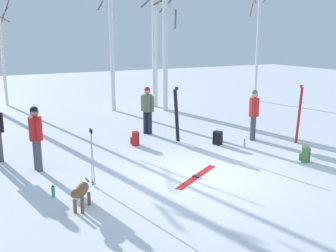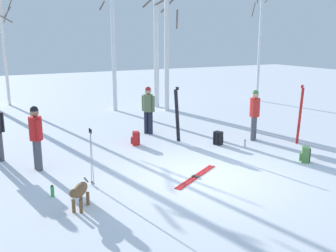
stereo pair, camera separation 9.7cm
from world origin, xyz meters
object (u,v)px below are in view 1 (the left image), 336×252
Objects in this scene: water_bottle_0 at (244,143)px; birch_tree_3 at (111,33)px; ski_pair_planted_1 at (177,114)px; water_bottle_1 at (53,192)px; person_3 at (36,134)px; backpack_1 at (135,139)px; person_2 at (254,111)px; ski_pair_lying_0 at (197,176)px; birch_tree_2 at (1,34)px; person_1 at (147,107)px; backpack_0 at (218,138)px; birch_tree_4 at (166,42)px; backpack_2 at (305,154)px; dog at (81,192)px; ski_poles_0 at (92,156)px; birch_tree_5 at (155,33)px; ski_pair_planted_0 at (299,114)px; birch_tree_6 at (258,42)px.

birch_tree_3 is (-1.56, 7.83, 3.51)m from water_bottle_0.
ski_pair_planted_1 reaches higher than water_bottle_1.
water_bottle_1 is at bearing -90.72° from person_3.
water_bottle_1 is (-3.24, -3.01, -0.09)m from backpack_1.
person_2 reaches higher than water_bottle_0.
birch_tree_2 is (-3.08, 13.37, 3.58)m from ski_pair_lying_0.
ski_pair_lying_0 is 10.18m from birch_tree_3.
person_1 is 4.76m from person_3.
water_bottle_1 is (-5.66, -1.80, -0.09)m from backpack_0.
water_bottle_1 is at bearing -131.27° from birch_tree_4.
birch_tree_2 reaches higher than person_3.
backpack_2 is 0.06× the size of birch_tree_2.
person_3 is 11.29m from birch_tree_2.
person_1 reaches higher than backpack_2.
water_bottle_1 is (-0.37, 0.93, -0.26)m from dog.
birch_tree_4 reaches higher than ski_poles_0.
water_bottle_1 reaches higher than ski_pair_lying_0.
ski_pair_lying_0 is at bearing -149.09° from person_2.
birch_tree_5 is at bearing 91.15° from person_2.
birch_tree_4 is at bearing 91.58° from person_2.
ski_pair_lying_0 is at bearing -112.58° from birch_tree_4.
water_bottle_1 is 11.90m from birch_tree_5.
water_bottle_1 is 13.41m from birch_tree_2.
water_bottle_0 is 8.72m from birch_tree_3.
ski_pair_lying_0 is 0.25× the size of birch_tree_3.
birch_tree_3 is (-2.08, 9.83, 3.41)m from backpack_2.
birch_tree_3 is (3.74, 8.80, 2.88)m from ski_poles_0.
backpack_2 is (3.54, -3.83, 0.00)m from backpack_1.
ski_pair_planted_0 reaches higher than dog.
backpack_0 is (4.68, 1.59, -0.53)m from ski_poles_0.
backpack_0 is at bearing -45.68° from ski_pair_planted_1.
person_2 is at bearing 14.15° from ski_poles_0.
backpack_1 is 0.06× the size of birch_tree_5.
water_bottle_0 is 13.61m from birch_tree_2.
dog is 0.10× the size of birch_tree_5.
birch_tree_3 is at bearing 66.99° from ski_poles_0.
ski_pair_lying_0 is at bearing 9.39° from dog.
birch_tree_6 reaches higher than person_3.
person_1 is 0.89× the size of ski_pair_planted_0.
person_3 is 0.25× the size of birch_tree_2.
water_bottle_1 is (-0.02, -1.97, -0.85)m from person_3.
person_1 is 6.01m from water_bottle_1.
birch_tree_5 reaches higher than backpack_1.
birch_tree_6 is (5.74, 0.33, -0.05)m from birch_tree_4.
person_1 and person_2 have the same top height.
backpack_0 reaches higher than ski_pair_lying_0.
person_3 is 0.24× the size of birch_tree_5.
backpack_2 is (1.13, -2.62, 0.00)m from backpack_0.
birch_tree_5 is 5.80m from birch_tree_6.
ski_poles_0 reaches higher than dog.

